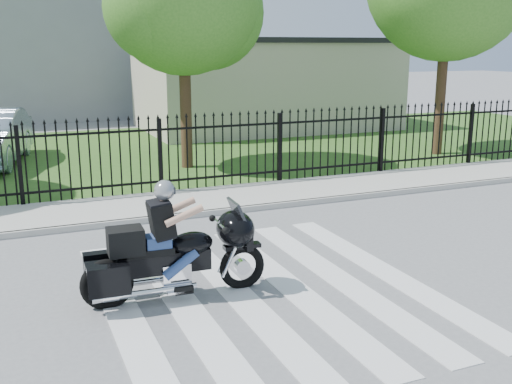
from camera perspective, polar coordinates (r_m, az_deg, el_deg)
name	(u,v)px	position (r m, az deg, el deg)	size (l,w,h in m)	color
ground	(266,291)	(8.61, 0.92, -9.43)	(120.00, 120.00, 0.00)	slate
crosswalk	(266,291)	(8.61, 0.92, -9.39)	(5.00, 5.50, 0.01)	silver
sidewalk	(173,204)	(13.08, -7.91, -1.12)	(40.00, 2.00, 0.12)	#ADAAA3
curb	(186,216)	(12.15, -6.68, -2.24)	(40.00, 0.12, 0.12)	#ADAAA3
grass_strip	(116,154)	(19.80, -13.19, 3.56)	(40.00, 12.00, 0.02)	#2E541D
iron_fence	(160,158)	(13.85, -9.10, 3.23)	(26.00, 0.04, 1.80)	black
building_low	(265,86)	(25.43, 0.91, 10.05)	(10.00, 6.00, 3.50)	#B3A895
building_low_roof	(266,41)	(25.38, 0.92, 14.22)	(10.20, 6.20, 0.20)	black
motorcycle_rider	(171,250)	(8.23, -8.14, -5.47)	(2.58, 0.82, 1.71)	black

